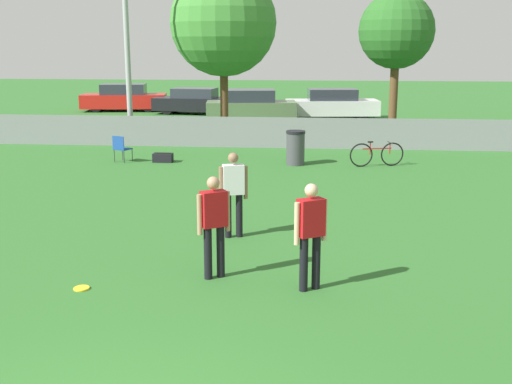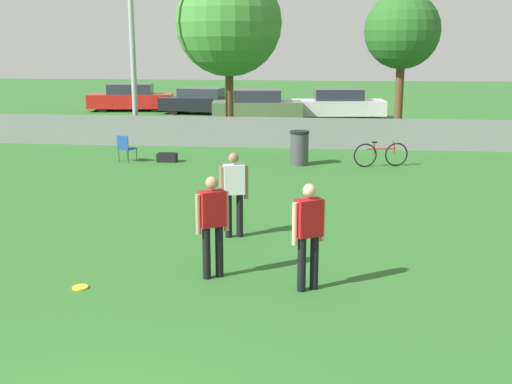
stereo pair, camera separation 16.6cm
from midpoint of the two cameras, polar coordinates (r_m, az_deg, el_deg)
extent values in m
cube|color=gray|center=(23.01, 0.84, 5.31)|extent=(27.73, 0.03, 1.10)
cylinder|color=#9E9EA3|center=(24.24, -10.79, 14.08)|extent=(0.20, 0.20, 8.35)
cylinder|color=brown|center=(25.80, -2.18, 8.15)|extent=(0.32, 0.32, 2.89)
sphere|color=#3D7F33|center=(25.71, -2.24, 14.81)|extent=(4.13, 4.13, 4.13)
cylinder|color=brown|center=(25.60, 12.76, 7.98)|extent=(0.32, 0.32, 3.05)
sphere|color=#286023|center=(25.51, 13.06, 13.80)|extent=(2.87, 2.87, 2.87)
cylinder|color=black|center=(10.26, -3.96, -5.42)|extent=(0.13, 0.13, 0.86)
cylinder|color=black|center=(10.34, -2.83, -5.26)|extent=(0.13, 0.13, 0.86)
cube|color=#B21419|center=(10.09, -3.44, -1.49)|extent=(0.45, 0.40, 0.57)
sphere|color=tan|center=(10.00, -3.48, 0.82)|extent=(0.20, 0.20, 0.20)
cylinder|color=tan|center=(10.03, -4.70, -2.01)|extent=(0.08, 0.08, 0.64)
cylinder|color=tan|center=(10.20, -2.20, -1.71)|extent=(0.08, 0.08, 0.64)
cylinder|color=black|center=(12.38, -2.07, -2.13)|extent=(0.13, 0.13, 0.86)
cylinder|color=black|center=(12.42, -1.07, -2.08)|extent=(0.13, 0.13, 0.86)
cube|color=silver|center=(12.23, -1.59, 1.13)|extent=(0.44, 0.33, 0.57)
sphere|color=#8C664C|center=(12.15, -1.60, 3.05)|extent=(0.20, 0.20, 0.20)
cylinder|color=#8C664C|center=(12.21, -2.70, 0.78)|extent=(0.08, 0.08, 0.64)
cylinder|color=#8C664C|center=(12.28, -0.49, 0.87)|extent=(0.08, 0.08, 0.64)
cylinder|color=black|center=(9.76, 4.57, -6.41)|extent=(0.13, 0.13, 0.86)
cylinder|color=black|center=(9.87, 5.68, -6.22)|extent=(0.13, 0.13, 0.86)
cube|color=#B21419|center=(9.60, 5.22, -2.29)|extent=(0.45, 0.40, 0.57)
sphere|color=#D8AD8C|center=(9.50, 5.27, 0.13)|extent=(0.20, 0.20, 0.20)
cylinder|color=#D8AD8C|center=(9.50, 3.96, -2.85)|extent=(0.08, 0.08, 0.64)
cylinder|color=#D8AD8C|center=(9.74, 6.42, -2.50)|extent=(0.08, 0.08, 0.64)
cylinder|color=yellow|center=(10.32, -14.91, -8.19)|extent=(0.24, 0.24, 0.03)
torus|color=yellow|center=(10.32, -14.91, -8.18)|extent=(0.25, 0.25, 0.03)
cylinder|color=#333338|center=(20.82, -10.34, 3.28)|extent=(0.02, 0.02, 0.39)
cylinder|color=#333338|center=(21.08, -11.16, 3.36)|extent=(0.02, 0.02, 0.39)
cylinder|color=#333338|center=(20.53, -11.05, 3.11)|extent=(0.02, 0.02, 0.39)
cylinder|color=#333338|center=(20.79, -11.87, 3.19)|extent=(0.02, 0.02, 0.39)
cube|color=navy|center=(20.77, -11.13, 3.80)|extent=(0.58, 0.58, 0.03)
cube|color=navy|center=(20.58, -11.54, 4.33)|extent=(0.42, 0.20, 0.42)
torus|color=black|center=(19.70, 9.92, 3.23)|extent=(0.71, 0.23, 0.72)
torus|color=black|center=(20.03, 12.60, 3.27)|extent=(0.71, 0.23, 0.72)
cylinder|color=#A51E19|center=(19.83, 11.30, 3.79)|extent=(0.89, 0.26, 0.04)
cylinder|color=#A51E19|center=(19.76, 10.71, 3.78)|extent=(0.03, 0.03, 0.37)
cylinder|color=#A51E19|center=(19.98, 12.42, 3.80)|extent=(0.03, 0.03, 0.34)
cube|color=black|center=(19.73, 10.73, 4.37)|extent=(0.17, 0.10, 0.04)
cylinder|color=black|center=(19.95, 12.44, 4.28)|extent=(0.14, 0.43, 0.03)
cylinder|color=#3F3F44|center=(19.80, 4.12, 3.81)|extent=(0.56, 0.56, 0.98)
cylinder|color=black|center=(19.73, 4.14, 5.33)|extent=(0.59, 0.59, 0.08)
cube|color=black|center=(20.51, -7.68, 3.06)|extent=(0.61, 0.34, 0.28)
cube|color=black|center=(20.48, -7.69, 3.48)|extent=(0.52, 0.04, 0.02)
cylinder|color=black|center=(36.94, -8.56, 7.75)|extent=(0.63, 0.26, 0.61)
cylinder|color=black|center=(35.49, -8.83, 7.53)|extent=(0.63, 0.26, 0.61)
cylinder|color=black|center=(37.38, -12.90, 7.63)|extent=(0.63, 0.26, 0.61)
cylinder|color=black|center=(35.94, -13.35, 7.40)|extent=(0.63, 0.26, 0.61)
cube|color=red|center=(36.39, -10.94, 7.97)|extent=(4.75, 2.30, 0.74)
cube|color=#2D333D|center=(36.34, -10.98, 8.99)|extent=(2.55, 1.80, 0.56)
cylinder|color=black|center=(34.65, -2.29, 7.55)|extent=(0.64, 0.25, 0.63)
cylinder|color=black|center=(33.26, -2.93, 7.31)|extent=(0.64, 0.25, 0.63)
cylinder|color=black|center=(35.42, -6.45, 7.60)|extent=(0.64, 0.25, 0.63)
cylinder|color=black|center=(34.06, -7.25, 7.36)|extent=(0.64, 0.25, 0.63)
cube|color=black|center=(34.30, -4.75, 7.82)|extent=(4.41, 2.13, 0.66)
cube|color=#2D333D|center=(34.25, -4.77, 8.78)|extent=(2.36, 1.70, 0.49)
cylinder|color=black|center=(31.79, 2.63, 7.07)|extent=(0.67, 0.26, 0.65)
cylinder|color=black|center=(30.23, 2.80, 6.75)|extent=(0.67, 0.26, 0.65)
cylinder|color=black|center=(31.74, -2.16, 7.06)|extent=(0.67, 0.26, 0.65)
cylinder|color=black|center=(30.18, -2.23, 6.74)|extent=(0.67, 0.26, 0.65)
cube|color=#59724C|center=(30.93, 0.26, 7.36)|extent=(4.43, 2.29, 0.75)
cube|color=#2D333D|center=(30.87, 0.26, 8.58)|extent=(2.38, 1.83, 0.56)
cylinder|color=black|center=(33.11, 9.70, 7.14)|extent=(0.67, 0.25, 0.65)
cylinder|color=black|center=(31.69, 10.15, 6.86)|extent=(0.67, 0.25, 0.65)
cylinder|color=black|center=(32.74, 4.84, 7.21)|extent=(0.67, 0.25, 0.65)
cylinder|color=black|center=(31.30, 5.07, 6.94)|extent=(0.67, 0.25, 0.65)
cube|color=white|center=(32.16, 7.46, 7.46)|extent=(4.67, 2.18, 0.73)
cube|color=#2D333D|center=(32.10, 7.50, 8.59)|extent=(2.50, 1.73, 0.54)
camera|label=1|loc=(0.08, -89.59, 0.10)|focal=45.00mm
camera|label=2|loc=(0.08, 90.41, -0.10)|focal=45.00mm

